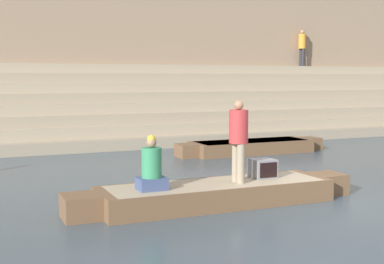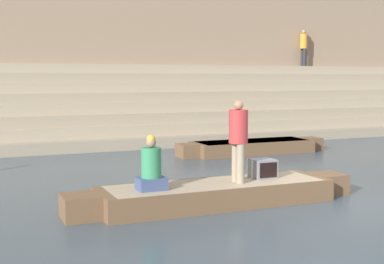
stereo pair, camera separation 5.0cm
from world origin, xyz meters
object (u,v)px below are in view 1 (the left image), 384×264
(rowboat_main, at_px, (216,193))
(tv_set, at_px, (263,168))
(person_standing, at_px, (239,136))
(person_on_steps, at_px, (302,45))
(person_rowing, at_px, (152,169))
(moored_boat_shore, at_px, (251,146))

(rowboat_main, bearing_deg, tv_set, 5.33)
(person_standing, height_order, person_on_steps, person_on_steps)
(rowboat_main, relative_size, person_standing, 3.69)
(person_rowing, bearing_deg, person_standing, 5.54)
(rowboat_main, bearing_deg, person_on_steps, 47.36)
(person_standing, relative_size, tv_set, 3.42)
(moored_boat_shore, distance_m, person_on_steps, 10.15)
(person_standing, bearing_deg, tv_set, 31.34)
(person_on_steps, bearing_deg, rowboat_main, 69.45)
(rowboat_main, height_order, person_on_steps, person_on_steps)
(moored_boat_shore, xyz_separation_m, person_on_steps, (6.62, 6.66, 3.86))
(rowboat_main, bearing_deg, person_rowing, -178.17)
(person_standing, distance_m, person_rowing, 1.87)
(person_standing, xyz_separation_m, moored_boat_shore, (3.86, 6.18, -1.14))
(tv_set, bearing_deg, person_on_steps, 52.18)
(tv_set, bearing_deg, person_rowing, -174.54)
(person_on_steps, bearing_deg, moored_boat_shore, 65.21)
(tv_set, bearing_deg, rowboat_main, -172.64)
(person_standing, distance_m, moored_boat_shore, 7.38)
(rowboat_main, height_order, tv_set, tv_set)
(tv_set, bearing_deg, person_standing, -159.29)
(person_standing, relative_size, person_rowing, 1.59)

